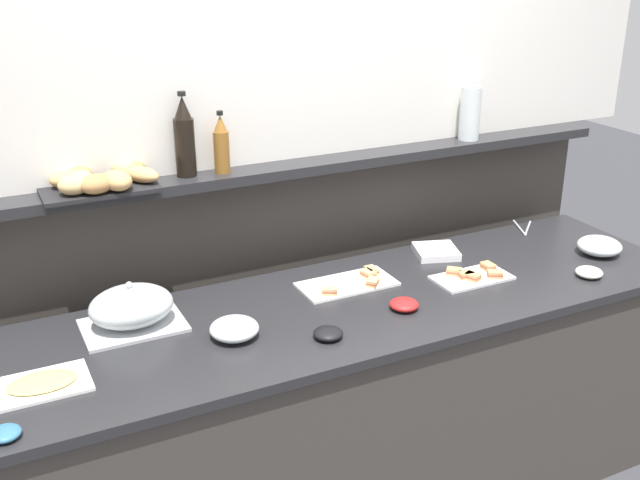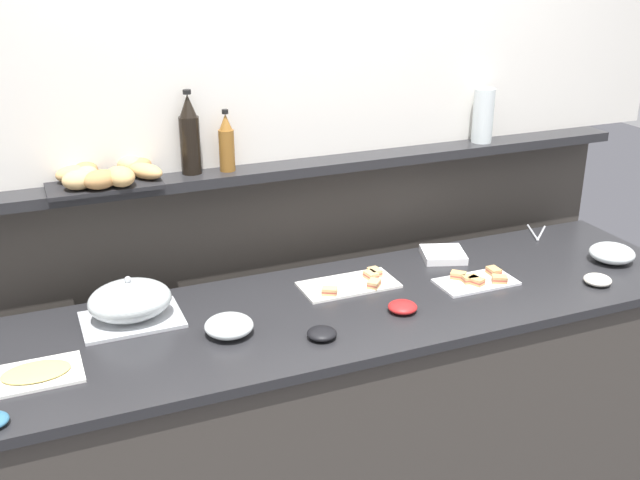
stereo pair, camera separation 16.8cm
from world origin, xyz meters
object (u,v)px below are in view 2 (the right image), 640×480
at_px(cold_cuts_platter, 36,374).
at_px(vinegar_bottle_amber, 227,144).
at_px(wine_bottle_dark, 190,136).
at_px(glass_bowl_large, 229,327).
at_px(glass_bowl_medium, 612,254).
at_px(sandwich_platter_side, 477,280).
at_px(serving_tongs, 537,233).
at_px(water_carafe, 483,116).
at_px(bread_basket, 107,175).
at_px(serving_cloche, 130,302).
at_px(napkin_stack, 443,255).
at_px(condiment_bowl_teal, 598,280).
at_px(condiment_bowl_dark, 322,333).
at_px(condiment_bowl_cream, 403,307).
at_px(sandwich_platter_front, 352,284).

xyz_separation_m(cold_cuts_platter, vinegar_bottle_amber, (0.78, 0.56, 0.50)).
bearing_deg(wine_bottle_dark, glass_bowl_large, -93.41).
bearing_deg(glass_bowl_medium, sandwich_platter_side, 176.95).
relative_size(serving_tongs, water_carafe, 0.75).
relative_size(sandwich_platter_side, bread_basket, 0.72).
height_order(serving_cloche, glass_bowl_large, serving_cloche).
bearing_deg(water_carafe, napkin_stack, -142.21).
bearing_deg(condiment_bowl_teal, napkin_stack, 132.57).
height_order(condiment_bowl_dark, water_carafe, water_carafe).
height_order(condiment_bowl_dark, serving_tongs, condiment_bowl_dark).
distance_m(glass_bowl_medium, bread_basket, 2.02).
bearing_deg(cold_cuts_platter, condiment_bowl_cream, -2.30).
xyz_separation_m(condiment_bowl_cream, vinegar_bottle_amber, (-0.45, 0.61, 0.49)).
xyz_separation_m(condiment_bowl_teal, condiment_bowl_cream, (-0.80, 0.09, -0.00)).
relative_size(condiment_bowl_dark, napkin_stack, 0.59).
distance_m(glass_bowl_medium, wine_bottle_dark, 1.76).
bearing_deg(water_carafe, vinegar_bottle_amber, 179.79).
bearing_deg(glass_bowl_medium, napkin_stack, 154.47).
distance_m(cold_cuts_platter, condiment_bowl_dark, 0.90).
xyz_separation_m(condiment_bowl_teal, vinegar_bottle_amber, (-1.25, 0.69, 0.49)).
bearing_deg(cold_cuts_platter, water_carafe, 16.04).
xyz_separation_m(sandwich_platter_front, water_carafe, (0.77, 0.34, 0.51)).
height_order(serving_cloche, glass_bowl_medium, serving_cloche).
relative_size(condiment_bowl_cream, vinegar_bottle_amber, 0.45).
relative_size(glass_bowl_medium, condiment_bowl_cream, 1.73).
bearing_deg(cold_cuts_platter, wine_bottle_dark, 41.72).
bearing_deg(condiment_bowl_teal, sandwich_platter_side, 156.00).
distance_m(sandwich_platter_side, vinegar_bottle_amber, 1.09).
bearing_deg(napkin_stack, sandwich_platter_side, -91.49).
xyz_separation_m(condiment_bowl_dark, serving_tongs, (1.26, 0.50, -0.01)).
relative_size(bread_basket, water_carafe, 1.82).
height_order(vinegar_bottle_amber, bread_basket, vinegar_bottle_amber).
xyz_separation_m(glass_bowl_large, serving_tongs, (1.53, 0.36, -0.02)).
height_order(glass_bowl_medium, water_carafe, water_carafe).
distance_m(sandwich_platter_side, glass_bowl_large, 1.00).
bearing_deg(glass_bowl_medium, wine_bottle_dark, 160.67).
height_order(condiment_bowl_teal, wine_bottle_dark, wine_bottle_dark).
distance_m(sandwich_platter_side, sandwich_platter_front, 0.48).
relative_size(serving_cloche, water_carafe, 1.46).
bearing_deg(napkin_stack, sandwich_platter_front, -167.61).
xyz_separation_m(glass_bowl_large, condiment_bowl_teal, (1.42, -0.16, -0.01)).
xyz_separation_m(sandwich_platter_front, bread_basket, (-0.82, 0.34, 0.44)).
bearing_deg(wine_bottle_dark, condiment_bowl_teal, -27.21).
xyz_separation_m(glass_bowl_medium, condiment_bowl_cream, (-1.01, -0.07, -0.01)).
height_order(napkin_stack, vinegar_bottle_amber, vinegar_bottle_amber).
height_order(condiment_bowl_teal, serving_tongs, condiment_bowl_teal).
distance_m(glass_bowl_large, condiment_bowl_teal, 1.42).
height_order(serving_cloche, vinegar_bottle_amber, vinegar_bottle_amber).
distance_m(sandwich_platter_side, bread_basket, 1.44).
bearing_deg(condiment_bowl_dark, sandwich_platter_front, 51.29).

